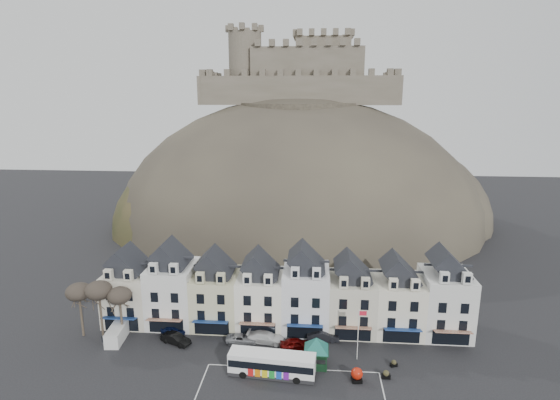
# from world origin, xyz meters

# --- Properties ---
(ground) EXTENTS (300.00, 300.00, 0.00)m
(ground) POSITION_xyz_m (0.00, 0.00, 0.00)
(ground) COLOR black
(ground) RESTS_ON ground
(coach_bay_markings) EXTENTS (22.00, 7.50, 0.01)m
(coach_bay_markings) POSITION_xyz_m (2.00, 1.25, 0.00)
(coach_bay_markings) COLOR silver
(coach_bay_markings) RESTS_ON ground
(townhouse_terrace) EXTENTS (54.40, 9.35, 11.80)m
(townhouse_terrace) POSITION_xyz_m (0.15, 15.97, 5.30)
(townhouse_terrace) COLOR beige
(townhouse_terrace) RESTS_ON ground
(castle_hill) EXTENTS (100.00, 76.00, 68.00)m
(castle_hill) POSITION_xyz_m (1.25, 68.95, 0.11)
(castle_hill) COLOR #352F28
(castle_hill) RESTS_ON ground
(castle) EXTENTS (50.20, 22.20, 22.00)m
(castle) POSITION_xyz_m (0.51, 75.93, 40.19)
(castle) COLOR brown
(castle) RESTS_ON ground
(tree_left_far) EXTENTS (3.61, 3.61, 8.24)m
(tree_left_far) POSITION_xyz_m (-29.00, 10.50, 6.90)
(tree_left_far) COLOR #3D3027
(tree_left_far) RESTS_ON ground
(tree_left_mid) EXTENTS (3.78, 3.78, 8.64)m
(tree_left_mid) POSITION_xyz_m (-26.00, 10.50, 7.24)
(tree_left_mid) COLOR #3D3027
(tree_left_mid) RESTS_ON ground
(tree_left_near) EXTENTS (3.43, 3.43, 7.84)m
(tree_left_near) POSITION_xyz_m (-23.00, 10.50, 6.55)
(tree_left_near) COLOR #3D3027
(tree_left_near) RESTS_ON ground
(bus) EXTENTS (11.03, 3.43, 3.07)m
(bus) POSITION_xyz_m (-0.52, 3.43, 1.69)
(bus) COLOR #262628
(bus) RESTS_ON ground
(bus_shelter) EXTENTS (6.33, 6.33, 4.02)m
(bus_shelter) POSITION_xyz_m (5.00, 5.94, 3.12)
(bus_shelter) COLOR black
(bus_shelter) RESTS_ON ground
(red_buoy) EXTENTS (1.45, 1.45, 1.80)m
(red_buoy) POSITION_xyz_m (10.00, 3.09, 0.92)
(red_buoy) COLOR black
(red_buoy) RESTS_ON ground
(flagpole) EXTENTS (1.05, 0.11, 7.26)m
(flagpole) POSITION_xyz_m (10.54, 7.78, 4.14)
(flagpole) COLOR silver
(flagpole) RESTS_ON ground
(white_van) EXTENTS (2.40, 4.78, 2.11)m
(white_van) POSITION_xyz_m (-23.44, 9.50, 1.06)
(white_van) COLOR silver
(white_van) RESTS_ON ground
(planter_west) EXTENTS (1.02, 0.75, 0.92)m
(planter_west) POSITION_xyz_m (15.08, 6.50, 0.44)
(planter_west) COLOR black
(planter_west) RESTS_ON ground
(planter_east) EXTENTS (1.09, 0.76, 1.08)m
(planter_east) POSITION_xyz_m (13.68, 3.95, 0.52)
(planter_east) COLOR black
(planter_east) RESTS_ON ground
(car_navy) EXTENTS (3.91, 2.19, 1.26)m
(car_navy) POSITION_xyz_m (-16.00, 12.00, 0.63)
(car_navy) COLOR #0B1337
(car_navy) RESTS_ON ground
(car_black) EXTENTS (4.71, 3.18, 1.47)m
(car_black) POSITION_xyz_m (-14.80, 9.50, 0.74)
(car_black) COLOR black
(car_black) RESTS_ON ground
(car_silver) EXTENTS (4.42, 2.25, 1.22)m
(car_silver) POSITION_xyz_m (-5.60, 10.56, 0.61)
(car_silver) COLOR #929399
(car_silver) RESTS_ON ground
(car_white) EXTENTS (5.62, 2.80, 1.57)m
(car_white) POSITION_xyz_m (-2.11, 10.84, 0.78)
(car_white) COLOR white
(car_white) RESTS_ON ground
(car_maroon) EXTENTS (4.75, 2.48, 1.54)m
(car_maroon) POSITION_xyz_m (2.28, 9.50, 0.77)
(car_maroon) COLOR #540604
(car_maroon) RESTS_ON ground
(car_charcoal) EXTENTS (4.64, 1.69, 1.52)m
(car_charcoal) POSITION_xyz_m (6.00, 12.00, 0.76)
(car_charcoal) COLOR black
(car_charcoal) RESTS_ON ground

